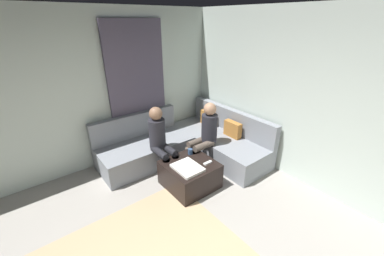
{
  "coord_description": "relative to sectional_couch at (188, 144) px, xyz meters",
  "views": [
    {
      "loc": [
        1.16,
        -0.57,
        2.5
      ],
      "look_at": [
        -1.63,
        1.63,
        0.85
      ],
      "focal_mm": 22.19,
      "sensor_mm": 36.0,
      "label": 1
    }
  ],
  "objects": [
    {
      "name": "wall_back",
      "position": [
        2.08,
        1.06,
        1.07
      ],
      "size": [
        6.0,
        0.12,
        2.7
      ],
      "primitive_type": "cube",
      "color": "silver",
      "rests_on": "ground_plane"
    },
    {
      "name": "wall_left",
      "position": [
        -0.86,
        -1.88,
        1.07
      ],
      "size": [
        0.12,
        6.0,
        2.7
      ],
      "primitive_type": "cube",
      "color": "silver",
      "rests_on": "ground_plane"
    },
    {
      "name": "curtain_panel",
      "position": [
        -0.76,
        -0.58,
        0.97
      ],
      "size": [
        0.06,
        1.1,
        2.5
      ],
      "primitive_type": "cube",
      "color": "#595166",
      "rests_on": "ground_plane"
    },
    {
      "name": "sectional_couch",
      "position": [
        0.0,
        0.0,
        0.0
      ],
      "size": [
        2.1,
        2.55,
        0.87
      ],
      "color": "gray",
      "rests_on": "ground_plane"
    },
    {
      "name": "ottoman",
      "position": [
        0.74,
        -0.52,
        -0.07
      ],
      "size": [
        0.76,
        0.76,
        0.42
      ],
      "primitive_type": "cube",
      "color": "black",
      "rests_on": "ground_plane"
    },
    {
      "name": "folded_blanket",
      "position": [
        0.84,
        -0.64,
        0.16
      ],
      "size": [
        0.44,
        0.36,
        0.04
      ],
      "primitive_type": "cube",
      "color": "white",
      "rests_on": "ottoman"
    },
    {
      "name": "coffee_mug",
      "position": [
        0.52,
        -0.34,
        0.19
      ],
      "size": [
        0.08,
        0.08,
        0.1
      ],
      "primitive_type": "cylinder",
      "color": "#334C72",
      "rests_on": "ottoman"
    },
    {
      "name": "game_remote",
      "position": [
        0.92,
        -0.3,
        0.15
      ],
      "size": [
        0.05,
        0.15,
        0.02
      ],
      "primitive_type": "cube",
      "color": "white",
      "rests_on": "ottoman"
    },
    {
      "name": "person_on_couch_back",
      "position": [
        0.44,
        0.06,
        0.38
      ],
      "size": [
        0.3,
        0.6,
        1.2
      ],
      "rotation": [
        0.0,
        0.0,
        3.14
      ],
      "color": "brown",
      "rests_on": "ground_plane"
    },
    {
      "name": "person_on_couch_side",
      "position": [
        0.15,
        -0.68,
        0.38
      ],
      "size": [
        0.6,
        0.3,
        1.2
      ],
      "rotation": [
        0.0,
        0.0,
        -1.57
      ],
      "color": "black",
      "rests_on": "ground_plane"
    }
  ]
}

